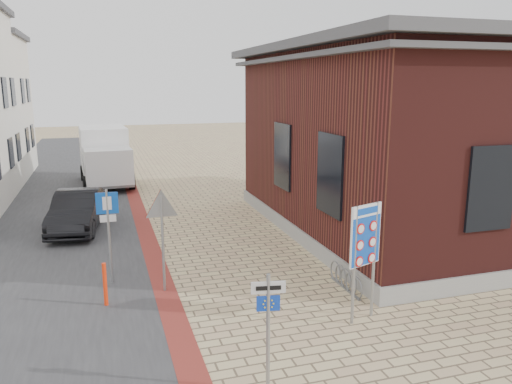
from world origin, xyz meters
TOP-DOWN VIEW (x-y plane):
  - ground at (0.00, 0.00)m, footprint 120.00×120.00m
  - road_strip at (-5.50, 15.00)m, footprint 7.00×60.00m
  - curb_strip at (-2.00, 10.00)m, footprint 0.60×40.00m
  - brick_building at (8.99, 7.00)m, footprint 13.00×13.00m
  - bike_rack at (2.65, 2.20)m, footprint 0.08×1.80m
  - sedan at (-4.38, 10.26)m, footprint 2.13×4.62m
  - box_truck at (-3.21, 19.02)m, footprint 2.80×6.03m
  - border_sign at (2.20, 0.50)m, footprint 0.91×0.36m
  - essen_sign at (-0.80, -1.50)m, footprint 0.60×0.15m
  - parking_sign at (-3.32, 4.50)m, footprint 0.58×0.07m
  - yield_sign at (-2.00, 3.50)m, footprint 0.97×0.09m
  - bollard at (-3.50, 3.04)m, footprint 0.12×0.12m

SIDE VIEW (x-z plane):
  - ground at x=0.00m, z-range 0.00..0.00m
  - road_strip at x=-5.50m, z-range 0.00..0.02m
  - curb_strip at x=-2.00m, z-range 0.00..0.03m
  - bike_rack at x=2.65m, z-range -0.04..0.56m
  - bollard at x=-3.50m, z-range 0.00..1.12m
  - sedan at x=-4.38m, z-range 0.00..1.47m
  - essen_sign at x=-0.80m, z-range 0.34..2.58m
  - box_truck at x=-3.21m, z-range 0.05..3.14m
  - parking_sign at x=-3.32m, z-range 0.49..3.14m
  - border_sign at x=2.20m, z-range 0.61..3.38m
  - yield_sign at x=-2.00m, z-range 0.73..3.45m
  - brick_building at x=8.99m, z-range 0.09..6.89m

